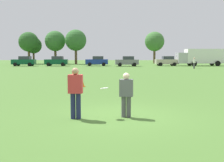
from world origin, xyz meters
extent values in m
plane|color=#47702D|center=(0.00, 0.00, 0.00)|extent=(195.78, 195.78, 0.00)
cylinder|color=#1E234C|center=(-1.57, -0.41, 0.43)|extent=(0.16, 0.16, 0.85)
cylinder|color=#1E234C|center=(-1.40, -0.41, 0.43)|extent=(0.16, 0.16, 0.85)
cube|color=red|center=(-1.48, -0.41, 1.16)|extent=(0.47, 0.28, 0.61)
sphere|color=tan|center=(-1.48, -0.41, 1.57)|extent=(0.23, 0.23, 0.23)
cylinder|color=#4C4C51|center=(0.27, -0.17, 0.36)|extent=(0.15, 0.15, 0.71)
cylinder|color=#4C4C51|center=(0.10, -0.14, 0.36)|extent=(0.15, 0.15, 0.71)
cube|color=#595960|center=(0.19, -0.16, 1.00)|extent=(0.48, 0.32, 0.58)
sphere|color=beige|center=(0.19, -0.16, 1.40)|extent=(0.22, 0.22, 0.22)
cylinder|color=white|center=(-0.55, -0.21, 0.99)|extent=(0.27, 0.27, 0.08)
cube|color=#D8590C|center=(-2.32, 8.78, 0.01)|extent=(0.32, 0.32, 0.03)
cone|color=orange|center=(-2.32, 8.78, 0.26)|extent=(0.24, 0.24, 0.45)
cube|color=#0C4C2D|center=(-17.08, 42.00, 0.78)|extent=(4.28, 1.99, 0.90)
cube|color=#2D333D|center=(-16.83, 42.01, 1.50)|extent=(2.07, 1.73, 0.64)
cylinder|color=black|center=(-18.34, 40.94, 0.33)|extent=(0.67, 0.25, 0.66)
cylinder|color=black|center=(-18.43, 42.94, 0.33)|extent=(0.67, 0.25, 0.66)
cylinder|color=black|center=(-15.74, 41.06, 0.33)|extent=(0.67, 0.25, 0.66)
cylinder|color=black|center=(-15.83, 43.06, 0.33)|extent=(0.67, 0.25, 0.66)
cube|color=#0C4C2D|center=(-11.10, 42.37, 0.78)|extent=(4.28, 1.99, 0.90)
cube|color=#2D333D|center=(-10.85, 42.38, 1.50)|extent=(2.07, 1.73, 0.64)
cylinder|color=black|center=(-12.35, 41.31, 0.33)|extent=(0.67, 0.25, 0.66)
cylinder|color=black|center=(-12.45, 43.31, 0.33)|extent=(0.67, 0.25, 0.66)
cylinder|color=black|center=(-9.75, 41.43, 0.33)|extent=(0.67, 0.25, 0.66)
cylinder|color=black|center=(-9.85, 43.43, 0.33)|extent=(0.67, 0.25, 0.66)
cube|color=navy|center=(-3.60, 43.00, 0.78)|extent=(4.28, 1.99, 0.90)
cube|color=#2D333D|center=(-3.35, 43.01, 1.50)|extent=(2.07, 1.73, 0.64)
cylinder|color=black|center=(-4.85, 41.94, 0.33)|extent=(0.67, 0.25, 0.66)
cylinder|color=black|center=(-4.94, 43.94, 0.33)|extent=(0.67, 0.25, 0.66)
cylinder|color=black|center=(-2.25, 42.06, 0.33)|extent=(0.67, 0.25, 0.66)
cylinder|color=black|center=(-2.34, 44.06, 0.33)|extent=(0.67, 0.25, 0.66)
cube|color=slate|center=(1.99, 41.33, 0.78)|extent=(4.28, 1.99, 0.90)
cube|color=#2D333D|center=(2.24, 41.35, 1.50)|extent=(2.07, 1.73, 0.64)
cylinder|color=black|center=(0.74, 40.28, 0.33)|extent=(0.67, 0.25, 0.66)
cylinder|color=black|center=(0.64, 42.27, 0.33)|extent=(0.67, 0.25, 0.66)
cylinder|color=black|center=(3.34, 40.40, 0.33)|extent=(0.67, 0.25, 0.66)
cylinder|color=black|center=(3.24, 42.39, 0.33)|extent=(0.67, 0.25, 0.66)
cube|color=#B7AD99|center=(9.62, 43.40, 0.78)|extent=(4.28, 1.99, 0.90)
cube|color=#2D333D|center=(9.87, 43.41, 1.50)|extent=(2.07, 1.73, 0.64)
cylinder|color=black|center=(8.36, 42.34, 0.33)|extent=(0.67, 0.25, 0.66)
cylinder|color=black|center=(8.27, 44.34, 0.33)|extent=(0.67, 0.25, 0.66)
cylinder|color=black|center=(10.96, 42.46, 0.33)|extent=(0.67, 0.25, 0.66)
cylinder|color=black|center=(10.87, 44.46, 0.33)|extent=(0.67, 0.25, 0.66)
cube|color=white|center=(16.65, 43.57, 1.83)|extent=(6.91, 2.81, 2.70)
cube|color=#B2B2B7|center=(12.46, 43.38, 1.48)|extent=(1.90, 2.38, 2.00)
cylinder|color=black|center=(14.51, 42.10, 0.48)|extent=(0.97, 0.32, 0.96)
cylinder|color=black|center=(14.38, 44.84, 0.48)|extent=(0.97, 0.32, 0.96)
cylinder|color=black|center=(18.92, 42.31, 0.48)|extent=(0.97, 0.32, 0.96)
cylinder|color=black|center=(18.80, 45.04, 0.48)|extent=(0.97, 0.32, 0.96)
cylinder|color=#4C4C51|center=(11.77, 32.74, 0.42)|extent=(0.16, 0.16, 0.85)
cylinder|color=#4C4C51|center=(11.89, 32.86, 0.42)|extent=(0.16, 0.16, 0.85)
cube|color=silver|center=(11.83, 32.80, 1.15)|extent=(0.51, 0.52, 0.60)
sphere|color=#D8AD8C|center=(11.83, 32.80, 1.56)|extent=(0.23, 0.23, 0.23)
cylinder|color=brown|center=(-19.56, 53.27, 1.55)|extent=(0.52, 0.52, 3.10)
sphere|color=#285623|center=(-19.56, 53.27, 4.98)|extent=(4.42, 4.42, 4.42)
cylinder|color=brown|center=(-18.95, 54.81, 1.32)|extent=(0.44, 0.44, 2.65)
sphere|color=#285623|center=(-18.95, 54.81, 4.26)|extent=(3.78, 3.78, 3.78)
cylinder|color=brown|center=(-13.76, 54.11, 1.62)|extent=(0.54, 0.54, 3.23)
sphere|color=#33662D|center=(-13.76, 54.11, 5.19)|extent=(4.62, 4.62, 4.62)
cylinder|color=brown|center=(-8.83, 52.44, 1.65)|extent=(0.55, 0.55, 3.29)
sphere|color=#33662D|center=(-8.83, 52.44, 5.29)|extent=(4.70, 4.70, 4.70)
cylinder|color=brown|center=(9.38, 58.04, 1.64)|extent=(0.55, 0.55, 3.28)
sphere|color=#3D7033|center=(9.38, 58.04, 5.27)|extent=(4.68, 4.68, 4.68)
camera|label=1|loc=(-0.20, -9.41, 2.11)|focal=44.56mm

